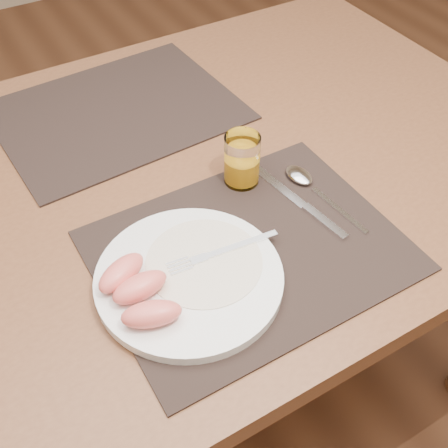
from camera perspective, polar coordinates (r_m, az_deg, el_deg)
ground at (r=1.58m, az=-3.60°, el=-15.99°), size 5.00×5.00×0.00m
table at (r=1.04m, az=-5.26°, el=1.53°), size 1.40×0.90×0.75m
placemat_near at (r=0.85m, az=2.60°, el=-2.69°), size 0.45×0.35×0.00m
placemat_far at (r=1.15m, az=-10.81°, el=11.17°), size 0.47×0.37×0.00m
plate at (r=0.81m, az=-3.56°, el=-5.52°), size 0.27×0.27×0.02m
plate_dressing at (r=0.81m, az=-2.05°, el=-3.83°), size 0.17×0.17×0.00m
fork at (r=0.82m, az=-1.02°, el=-3.08°), size 0.18×0.03×0.00m
knife at (r=0.92m, az=8.20°, el=1.80°), size 0.04×0.22×0.01m
spoon at (r=0.96m, az=8.21°, el=4.44°), size 0.04×0.19×0.01m
juice_glass at (r=0.94m, az=1.83°, el=6.32°), size 0.06×0.06×0.09m
grapefruit_wedges at (r=0.77m, az=-8.81°, el=-6.72°), size 0.10×0.15×0.03m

